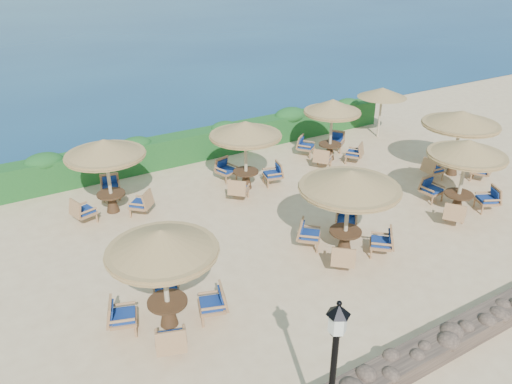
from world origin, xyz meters
name	(u,v)px	position (x,y,z in m)	size (l,w,h in m)	color
ground	(313,224)	(0.00, 0.00, 0.00)	(120.00, 120.00, 0.00)	#DAB98A
sea	(14,13)	(0.00, 70.00, 0.00)	(160.00, 160.00, 0.00)	navy
hedge	(214,142)	(0.00, 7.20, 0.60)	(18.00, 0.90, 1.20)	#17471D
stone_wall	(473,328)	(0.00, -6.20, 0.22)	(15.00, 0.65, 0.44)	brown
extra_parasol	(382,93)	(7.80, 5.20, 2.17)	(2.30, 2.30, 2.41)	#CAB58E
cafe_set_0	(164,264)	(-5.96, -2.16, 1.77)	(2.88, 2.88, 2.65)	#CAB58E
cafe_set_1	(349,196)	(-0.19, -1.81, 1.86)	(2.95, 2.95, 2.65)	#CAB58E
cafe_set_2	(465,162)	(4.75, -1.89, 1.86)	(2.77, 2.71, 2.65)	#CAB58E
cafe_set_3	(106,161)	(-5.43, 4.25, 1.88)	(2.77, 2.77, 2.65)	#CAB58E
cafe_set_4	(246,142)	(-0.53, 3.51, 1.88)	(2.77, 2.77, 2.65)	#CAB58E
cafe_set_5	(332,121)	(3.99, 4.16, 1.70)	(2.67, 2.67, 2.65)	#CAB58E
cafe_set_6	(460,128)	(7.22, 0.34, 1.94)	(2.95, 2.95, 2.65)	#CAB58E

